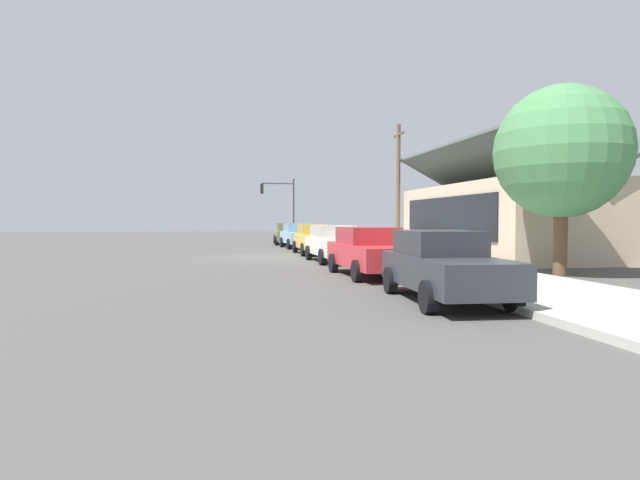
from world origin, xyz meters
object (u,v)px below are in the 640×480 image
(car_cherry, at_px, (371,251))
(car_charcoal, at_px, (443,265))
(car_ivory, at_px, (335,243))
(car_olive, at_px, (288,233))
(utility_pole_wooden, at_px, (398,185))
(traffic_light_main, at_px, (281,200))
(car_skyblue, at_px, (299,235))
(shade_tree, at_px, (562,152))
(car_mustard, at_px, (315,239))
(fire_hydrant_red, at_px, (339,244))

(car_cherry, xyz_separation_m, car_charcoal, (5.55, 0.15, -0.00))
(car_ivory, relative_size, car_charcoal, 0.99)
(car_olive, xyz_separation_m, utility_pole_wooden, (8.91, 5.57, 3.11))
(traffic_light_main, bearing_deg, car_skyblue, 0.93)
(car_charcoal, relative_size, shade_tree, 0.78)
(car_cherry, bearing_deg, utility_pole_wooden, 156.44)
(car_olive, xyz_separation_m, traffic_light_main, (-4.30, -0.09, 2.67))
(car_ivory, distance_m, utility_pole_wooden, 10.19)
(car_olive, xyz_separation_m, car_ivory, (16.89, 0.05, -0.00))
(car_skyblue, height_order, shade_tree, shade_tree)
(car_cherry, distance_m, traffic_light_main, 27.29)
(car_cherry, bearing_deg, traffic_light_main, 178.39)
(shade_tree, bearing_deg, car_mustard, -154.32)
(car_olive, relative_size, car_ivory, 1.02)
(traffic_light_main, bearing_deg, car_mustard, 0.59)
(car_skyblue, relative_size, traffic_light_main, 0.88)
(car_mustard, distance_m, traffic_light_main, 16.04)
(car_mustard, height_order, utility_pole_wooden, utility_pole_wooden)
(car_skyblue, xyz_separation_m, car_mustard, (6.27, 0.01, 0.00))
(car_olive, xyz_separation_m, fire_hydrant_red, (10.56, 1.57, -0.32))
(car_olive, height_order, car_cherry, same)
(car_cherry, xyz_separation_m, shade_tree, (1.13, 6.07, 3.20))
(shade_tree, bearing_deg, car_charcoal, -53.21)
(car_olive, xyz_separation_m, car_mustard, (11.51, 0.08, -0.00))
(car_cherry, xyz_separation_m, fire_hydrant_red, (-12.30, 1.57, -0.32))
(car_cherry, xyz_separation_m, traffic_light_main, (-27.16, -0.09, 2.67))
(utility_pole_wooden, bearing_deg, shade_tree, 1.91)
(car_cherry, distance_m, utility_pole_wooden, 15.34)
(car_olive, distance_m, traffic_light_main, 5.06)
(car_olive, relative_size, shade_tree, 0.79)
(traffic_light_main, height_order, fire_hydrant_red, traffic_light_main)
(car_skyblue, distance_m, car_ivory, 11.64)
(car_ivory, bearing_deg, utility_pole_wooden, 143.38)
(car_mustard, bearing_deg, car_olive, -179.86)
(car_cherry, xyz_separation_m, utility_pole_wooden, (-13.95, 5.57, 3.11))
(shade_tree, bearing_deg, car_olive, -165.79)
(car_ivory, bearing_deg, car_olive, 178.25)
(car_ivory, height_order, car_charcoal, same)
(shade_tree, xyz_separation_m, traffic_light_main, (-28.29, -6.16, -0.53))
(car_skyblue, xyz_separation_m, fire_hydrant_red, (5.32, 1.51, -0.32))
(car_charcoal, relative_size, utility_pole_wooden, 0.64)
(car_mustard, height_order, car_cherry, same)
(car_cherry, relative_size, traffic_light_main, 0.94)
(car_mustard, relative_size, utility_pole_wooden, 0.64)
(car_skyblue, relative_size, car_charcoal, 0.95)
(car_mustard, distance_m, car_cherry, 11.35)
(car_mustard, relative_size, traffic_light_main, 0.93)
(car_ivory, distance_m, traffic_light_main, 21.36)
(car_cherry, bearing_deg, fire_hydrant_red, 170.93)
(traffic_light_main, xyz_separation_m, fire_hydrant_red, (14.86, 1.66, -2.99))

